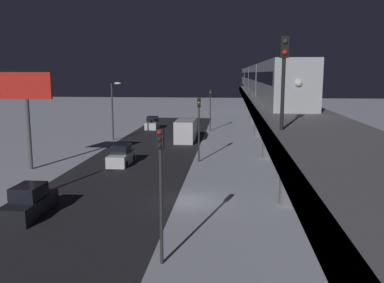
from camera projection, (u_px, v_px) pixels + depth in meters
name	position (u px, v px, depth m)	size (l,w,h in m)	color
ground_plane	(187.00, 201.00, 28.39)	(240.00, 240.00, 0.00)	silver
avenue_asphalt	(100.00, 198.00, 28.97)	(11.00, 105.59, 0.01)	#28282D
elevated_railway	(291.00, 124.00, 26.83)	(5.00, 105.59, 6.36)	slate
subway_train	(258.00, 78.00, 60.84)	(2.94, 74.07, 3.40)	#B7BABF
rail_signal	(284.00, 67.00, 17.31)	(0.36, 0.41, 4.00)	black
sedan_white	(121.00, 156.00, 39.80)	(1.91, 4.57, 1.97)	silver
sedan_white_2	(153.00, 124.00, 65.04)	(1.80, 4.17, 1.97)	silver
sedan_black	(30.00, 203.00, 25.31)	(1.80, 4.55, 1.97)	black
box_truck	(186.00, 130.00, 53.61)	(2.40, 7.40, 2.80)	#B2B2B7
traffic_light_near	(161.00, 177.00, 18.33)	(0.32, 0.44, 6.40)	#2D2D2D
traffic_light_mid	(199.00, 120.00, 40.19)	(0.32, 0.44, 6.40)	#2D2D2D
traffic_light_far	(210.00, 104.00, 62.04)	(0.32, 0.44, 6.40)	#2D2D2D
commercial_billboard	(26.00, 95.00, 36.63)	(4.80, 0.36, 8.90)	#4C4C51
street_lamp_far	(114.00, 104.00, 53.28)	(1.35, 0.44, 7.65)	#38383D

